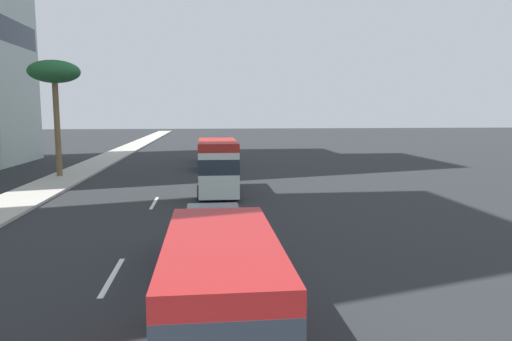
{
  "coord_description": "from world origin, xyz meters",
  "views": [
    {
      "loc": [
        -2.26,
        -2.76,
        4.72
      ],
      "look_at": [
        19.62,
        -5.12,
        1.92
      ],
      "focal_mm": 32.26,
      "sensor_mm": 36.0,
      "label": 1
    }
  ],
  "objects_px": {
    "car_third": "(211,160)",
    "car_fifth": "(213,237)",
    "van_lead": "(222,295)",
    "minibus_fourth": "(218,165)",
    "car_sixth": "(212,154)",
    "palm_tree": "(54,75)"
  },
  "relations": [
    {
      "from": "minibus_fourth",
      "to": "van_lead",
      "type": "bearing_deg",
      "value": 178.81
    },
    {
      "from": "car_fifth",
      "to": "van_lead",
      "type": "bearing_deg",
      "value": -179.47
    },
    {
      "from": "car_fifth",
      "to": "palm_tree",
      "type": "height_order",
      "value": "palm_tree"
    },
    {
      "from": "minibus_fourth",
      "to": "palm_tree",
      "type": "bearing_deg",
      "value": 54.7
    },
    {
      "from": "car_third",
      "to": "minibus_fourth",
      "type": "xyz_separation_m",
      "value": [
        -11.52,
        -0.24,
        0.9
      ]
    },
    {
      "from": "minibus_fourth",
      "to": "car_sixth",
      "type": "height_order",
      "value": "minibus_fourth"
    },
    {
      "from": "car_fifth",
      "to": "car_sixth",
      "type": "height_order",
      "value": "car_fifth"
    },
    {
      "from": "van_lead",
      "to": "minibus_fourth",
      "type": "distance_m",
      "value": 18.36
    },
    {
      "from": "minibus_fourth",
      "to": "car_sixth",
      "type": "xyz_separation_m",
      "value": [
        17.81,
        0.1,
        -0.93
      ]
    },
    {
      "from": "van_lead",
      "to": "palm_tree",
      "type": "bearing_deg",
      "value": 22.41
    },
    {
      "from": "minibus_fourth",
      "to": "car_fifth",
      "type": "height_order",
      "value": "minibus_fourth"
    },
    {
      "from": "car_third",
      "to": "car_sixth",
      "type": "xyz_separation_m",
      "value": [
        6.3,
        -0.14,
        -0.03
      ]
    },
    {
      "from": "palm_tree",
      "to": "car_fifth",
      "type": "bearing_deg",
      "value": -151.67
    },
    {
      "from": "car_third",
      "to": "palm_tree",
      "type": "distance_m",
      "value": 13.28
    },
    {
      "from": "van_lead",
      "to": "car_fifth",
      "type": "relative_size",
      "value": 1.13
    },
    {
      "from": "van_lead",
      "to": "palm_tree",
      "type": "distance_m",
      "value": 29.05
    },
    {
      "from": "car_third",
      "to": "car_fifth",
      "type": "bearing_deg",
      "value": 179.51
    },
    {
      "from": "van_lead",
      "to": "car_fifth",
      "type": "bearing_deg",
      "value": 0.53
    },
    {
      "from": "minibus_fourth",
      "to": "car_third",
      "type": "bearing_deg",
      "value": 1.18
    },
    {
      "from": "car_third",
      "to": "car_fifth",
      "type": "height_order",
      "value": "car_third"
    },
    {
      "from": "minibus_fourth",
      "to": "palm_tree",
      "type": "distance_m",
      "value": 14.86
    },
    {
      "from": "minibus_fourth",
      "to": "palm_tree",
      "type": "height_order",
      "value": "palm_tree"
    }
  ]
}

